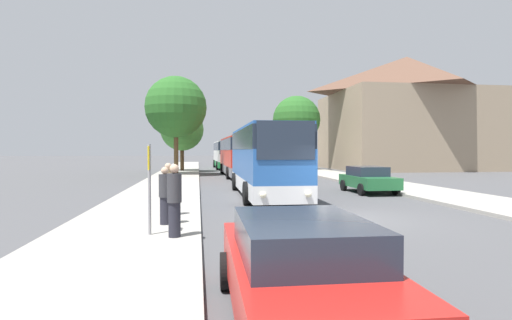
% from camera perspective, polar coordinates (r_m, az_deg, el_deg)
% --- Properties ---
extents(ground_plane, '(300.00, 300.00, 0.00)m').
position_cam_1_polar(ground_plane, '(14.07, 13.12, -8.11)').
color(ground_plane, '#4C4C4F').
rests_on(ground_plane, ground).
extents(sidewalk_left, '(4.00, 120.00, 0.15)m').
position_cam_1_polar(sidewalk_left, '(13.25, -16.70, -8.40)').
color(sidewalk_left, '#A39E93').
rests_on(sidewalk_left, ground_plane).
extents(building_right_background, '(17.68, 14.91, 13.61)m').
position_cam_1_polar(building_right_background, '(52.07, 20.69, 6.30)').
color(building_right_background, gray).
rests_on(building_right_background, ground_plane).
extents(bus_front, '(2.84, 10.61, 3.43)m').
position_cam_1_polar(bus_front, '(20.01, 1.21, 0.03)').
color(bus_front, silver).
rests_on(bus_front, ground_plane).
extents(bus_middle, '(2.94, 12.12, 3.39)m').
position_cam_1_polar(bus_middle, '(35.27, -2.40, 0.62)').
color(bus_middle, gray).
rests_on(bus_middle, ground_plane).
extents(bus_rear, '(2.80, 11.47, 3.35)m').
position_cam_1_polar(bus_rear, '(49.88, -4.38, 0.84)').
color(bus_rear, '#238942').
rests_on(bus_rear, ground_plane).
extents(parked_car_left_curb, '(2.08, 4.49, 1.44)m').
position_cam_1_polar(parked_car_left_curb, '(5.55, 6.22, -14.99)').
color(parked_car_left_curb, red).
rests_on(parked_car_left_curb, ground_plane).
extents(parked_car_right_near, '(2.08, 4.03, 1.42)m').
position_cam_1_polar(parked_car_right_near, '(22.53, 15.73, -2.63)').
color(parked_car_right_near, '#236B38').
rests_on(parked_car_right_near, ground_plane).
extents(bus_stop_sign, '(0.08, 0.45, 2.32)m').
position_cam_1_polar(bus_stop_sign, '(10.58, -14.99, -2.55)').
color(bus_stop_sign, gray).
rests_on(bus_stop_sign, sidewalk_left).
extents(pedestrian_waiting_near, '(0.36, 0.36, 1.68)m').
position_cam_1_polar(pedestrian_waiting_near, '(11.99, -12.87, -4.96)').
color(pedestrian_waiting_near, '#23232D').
rests_on(pedestrian_waiting_near, sidewalk_left).
extents(pedestrian_waiting_far, '(0.36, 0.36, 1.83)m').
position_cam_1_polar(pedestrian_waiting_far, '(10.21, -11.58, -5.62)').
color(pedestrian_waiting_far, '#23232D').
rests_on(pedestrian_waiting_far, sidewalk_left).
extents(pedestrian_walking_back, '(0.36, 0.36, 1.75)m').
position_cam_1_polar(pedestrian_walking_back, '(13.57, -12.43, -4.06)').
color(pedestrian_walking_back, '#23232D').
rests_on(pedestrian_walking_back, sidewalk_left).
extents(tree_left_near, '(5.50, 5.50, 8.77)m').
position_cam_1_polar(tree_left_near, '(36.76, -11.37, 7.41)').
color(tree_left_near, '#513D23').
rests_on(tree_left_near, sidewalk_left).
extents(tree_left_far, '(4.53, 4.53, 6.62)m').
position_cam_1_polar(tree_left_far, '(42.87, -10.53, 4.33)').
color(tree_left_far, '#47331E').
rests_on(tree_left_far, sidewalk_left).
extents(tree_right_near, '(5.32, 5.32, 8.23)m').
position_cam_1_polar(tree_right_near, '(45.15, 5.80, 5.74)').
color(tree_right_near, brown).
rests_on(tree_right_near, sidewalk_right).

